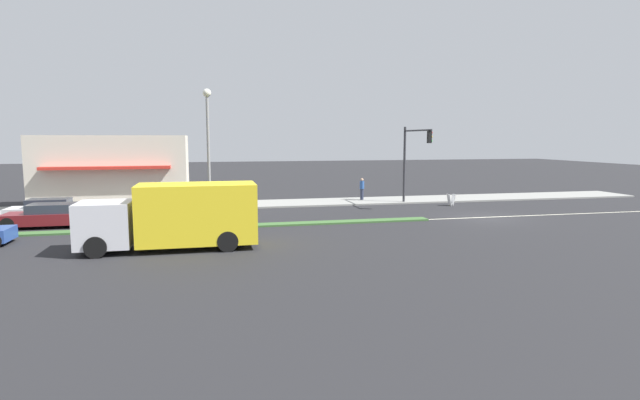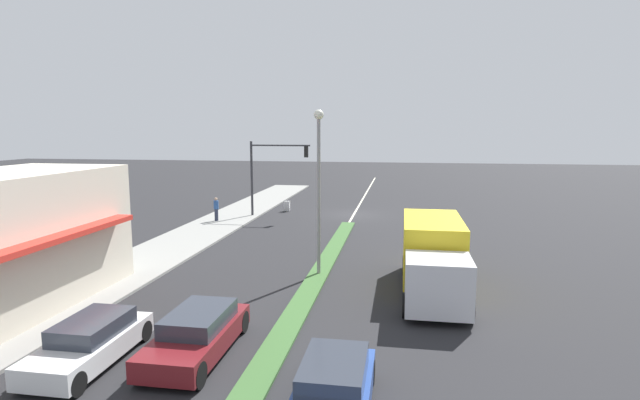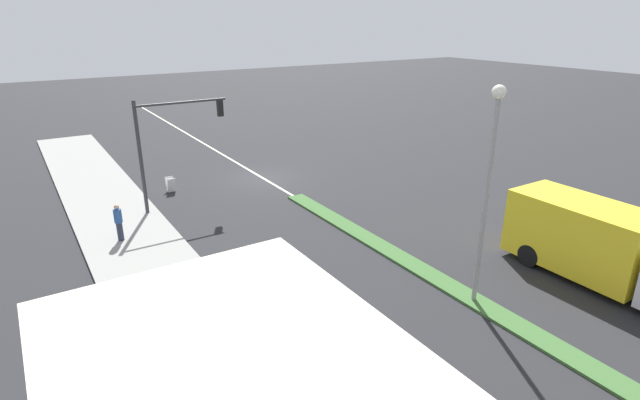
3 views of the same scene
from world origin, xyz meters
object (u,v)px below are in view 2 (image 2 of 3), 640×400
object	(u,v)px
traffic_signal_main	(270,166)
delivery_truck	(433,256)
warning_aframe_sign	(287,206)
street_lamp	(319,171)
pedestrian	(216,209)
coupe_blue	(333,390)
van_white	(90,342)
sedan_maroon	(197,334)

from	to	relation	value
traffic_signal_main	delivery_truck	size ratio (longest dim) A/B	0.75
warning_aframe_sign	delivery_truck	size ratio (longest dim) A/B	0.11
warning_aframe_sign	street_lamp	bearing A→B (deg)	107.79
pedestrian	coupe_blue	xyz separation A→B (m)	(-11.58, 22.68, -0.39)
van_white	coupe_blue	distance (m)	7.35
van_white	sedan_maroon	size ratio (longest dim) A/B	0.92
pedestrian	traffic_signal_main	bearing A→B (deg)	-139.93
warning_aframe_sign	van_white	size ratio (longest dim) A/B	0.20
warning_aframe_sign	traffic_signal_main	bearing A→B (deg)	77.84
traffic_signal_main	warning_aframe_sign	distance (m)	4.53
warning_aframe_sign	coupe_blue	xyz separation A→B (m)	(-7.71, 28.26, 0.19)
street_lamp	pedestrian	world-z (taller)	street_lamp
traffic_signal_main	sedan_maroon	bearing A→B (deg)	99.72
street_lamp	delivery_truck	distance (m)	6.17
street_lamp	coupe_blue	xyz separation A→B (m)	(-2.20, 11.07, -4.16)
delivery_truck	street_lamp	bearing A→B (deg)	-16.34
traffic_signal_main	delivery_truck	xyz separation A→B (m)	(-11.12, 15.81, -2.43)
traffic_signal_main	sedan_maroon	size ratio (longest dim) A/B	1.23
street_lamp	coupe_blue	bearing A→B (deg)	101.24
street_lamp	sedan_maroon	xyz separation A→B (m)	(2.20, 8.57, -4.14)
pedestrian	sedan_maroon	distance (m)	21.42
pedestrian	warning_aframe_sign	bearing A→B (deg)	-124.73
warning_aframe_sign	delivery_truck	bearing A→B (deg)	119.41
street_lamp	sedan_maroon	size ratio (longest dim) A/B	1.62
warning_aframe_sign	delivery_truck	distance (m)	21.44
pedestrian	van_white	distance (m)	21.63
delivery_truck	traffic_signal_main	bearing A→B (deg)	-54.87
traffic_signal_main	van_white	bearing A→B (deg)	92.69
traffic_signal_main	coupe_blue	world-z (taller)	traffic_signal_main
street_lamp	delivery_truck	xyz separation A→B (m)	(-5.00, 1.47, -3.31)
pedestrian	sedan_maroon	world-z (taller)	pedestrian
warning_aframe_sign	sedan_maroon	distance (m)	25.97
traffic_signal_main	van_white	distance (m)	24.17
pedestrian	delivery_truck	bearing A→B (deg)	137.71
street_lamp	coupe_blue	size ratio (longest dim) A/B	1.76
pedestrian	coupe_blue	world-z (taller)	pedestrian
van_white	sedan_maroon	bearing A→B (deg)	-160.40
warning_aframe_sign	coupe_blue	size ratio (longest dim) A/B	0.20
coupe_blue	warning_aframe_sign	bearing A→B (deg)	-74.73
delivery_truck	coupe_blue	size ratio (longest dim) A/B	1.79
traffic_signal_main	coupe_blue	xyz separation A→B (m)	(-8.32, 25.42, -3.28)
traffic_signal_main	street_lamp	size ratio (longest dim) A/B	0.76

